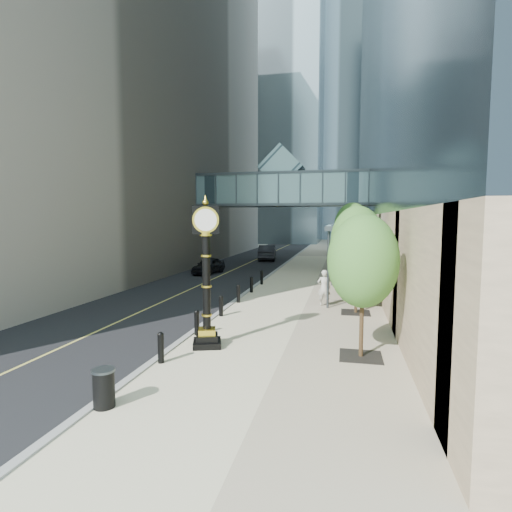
{
  "coord_description": "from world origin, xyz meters",
  "views": [
    {
      "loc": [
        2.98,
        -10.51,
        4.65
      ],
      "look_at": [
        -0.72,
        6.17,
        3.09
      ],
      "focal_mm": 28.0,
      "sensor_mm": 36.0,
      "label": 1
    }
  ],
  "objects_px": {
    "street_clock": "(206,284)",
    "car_near": "(209,266)",
    "car_far": "(267,253)",
    "pedestrian": "(324,288)",
    "trash_bin": "(104,389)"
  },
  "relations": [
    {
      "from": "car_near",
      "to": "car_far",
      "type": "height_order",
      "value": "car_far"
    },
    {
      "from": "street_clock",
      "to": "car_far",
      "type": "height_order",
      "value": "street_clock"
    },
    {
      "from": "street_clock",
      "to": "car_far",
      "type": "bearing_deg",
      "value": 78.23
    },
    {
      "from": "street_clock",
      "to": "pedestrian",
      "type": "distance_m",
      "value": 8.83
    },
    {
      "from": "pedestrian",
      "to": "car_near",
      "type": "xyz_separation_m",
      "value": [
        -10.36,
        11.11,
        -0.32
      ]
    },
    {
      "from": "trash_bin",
      "to": "car_near",
      "type": "xyz_separation_m",
      "value": [
        -5.68,
        24.01,
        0.2
      ]
    },
    {
      "from": "street_clock",
      "to": "car_far",
      "type": "relative_size",
      "value": 1.02
    },
    {
      "from": "pedestrian",
      "to": "car_near",
      "type": "bearing_deg",
      "value": -52.23
    },
    {
      "from": "pedestrian",
      "to": "car_far",
      "type": "relative_size",
      "value": 0.37
    },
    {
      "from": "pedestrian",
      "to": "street_clock",
      "type": "bearing_deg",
      "value": 59.02
    },
    {
      "from": "street_clock",
      "to": "trash_bin",
      "type": "height_order",
      "value": "street_clock"
    },
    {
      "from": "street_clock",
      "to": "car_near",
      "type": "height_order",
      "value": "street_clock"
    },
    {
      "from": "street_clock",
      "to": "car_near",
      "type": "distance_m",
      "value": 20.14
    },
    {
      "from": "car_far",
      "to": "car_near",
      "type": "bearing_deg",
      "value": 69.96
    },
    {
      "from": "car_near",
      "to": "street_clock",
      "type": "bearing_deg",
      "value": -63.99
    }
  ]
}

